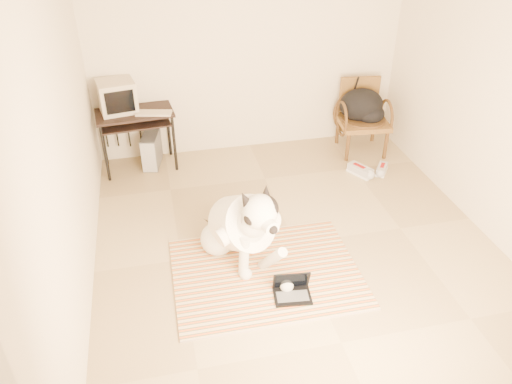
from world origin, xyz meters
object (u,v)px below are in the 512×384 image
object	(u,v)px
dog	(242,226)
backpack	(363,106)
crt_monitor	(117,96)
computer_desk	(135,120)
pc_tower	(152,150)
rattan_chair	(362,117)
laptop	(292,290)

from	to	relation	value
dog	backpack	distance (m)	2.78
crt_monitor	computer_desk	bearing A→B (deg)	-24.33
crt_monitor	backpack	bearing A→B (deg)	-4.25
computer_desk	crt_monitor	size ratio (longest dim) A/B	1.97
computer_desk	backpack	bearing A→B (deg)	-2.94
pc_tower	computer_desk	bearing A→B (deg)	-163.36
computer_desk	backpack	xyz separation A→B (m)	(2.92, -0.15, -0.03)
dog	rattan_chair	distance (m)	2.80
dog	crt_monitor	world-z (taller)	crt_monitor
rattan_chair	computer_desk	bearing A→B (deg)	177.53
computer_desk	pc_tower	size ratio (longest dim) A/B	2.01
dog	computer_desk	size ratio (longest dim) A/B	1.32
dog	rattan_chair	world-z (taller)	dog
pc_tower	laptop	bearing A→B (deg)	-68.02
rattan_chair	backpack	world-z (taller)	rattan_chair
backpack	dog	bearing A→B (deg)	-136.33
dog	laptop	size ratio (longest dim) A/B	3.58
computer_desk	backpack	size ratio (longest dim) A/B	1.67
crt_monitor	laptop	bearing A→B (deg)	-62.68
backpack	rattan_chair	bearing A→B (deg)	54.14
crt_monitor	rattan_chair	size ratio (longest dim) A/B	0.52
computer_desk	backpack	world-z (taller)	backpack
laptop	pc_tower	bearing A→B (deg)	111.98
dog	pc_tower	xyz separation A→B (m)	(-0.77, 2.11, -0.19)
backpack	pc_tower	bearing A→B (deg)	175.99
crt_monitor	backpack	size ratio (longest dim) A/B	0.84
laptop	pc_tower	world-z (taller)	pc_tower
computer_desk	pc_tower	distance (m)	0.47
computer_desk	rattan_chair	xyz separation A→B (m)	(2.94, -0.13, -0.18)
laptop	dog	bearing A→B (deg)	118.50
dog	laptop	world-z (taller)	dog
pc_tower	rattan_chair	xyz separation A→B (m)	(2.79, -0.17, 0.26)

